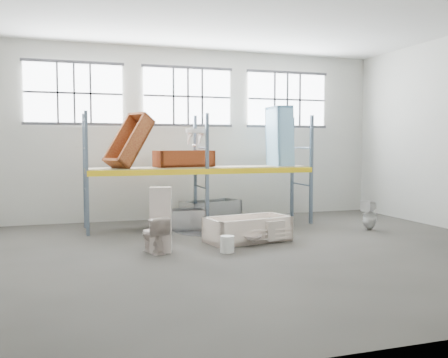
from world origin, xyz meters
name	(u,v)px	position (x,y,z in m)	size (l,w,h in m)	color
floor	(247,254)	(0.00, 0.00, -0.05)	(12.00, 10.00, 0.10)	#46433C
ceiling	(248,0)	(0.00, 0.00, 5.05)	(12.00, 10.00, 0.10)	silver
wall_back	(187,134)	(0.00, 5.05, 2.50)	(12.00, 0.10, 5.00)	#B7B7AB
wall_front	(417,116)	(0.00, -5.05, 2.50)	(12.00, 0.10, 5.00)	#BAB9AC
window_left	(74,93)	(-3.20, 4.94, 3.60)	(2.60, 0.04, 1.60)	white
window_mid	(188,97)	(0.00, 4.94, 3.60)	(2.60, 0.04, 1.60)	white
window_right	(287,100)	(3.20, 4.94, 3.60)	(2.60, 0.04, 1.60)	white
rack_upright_la	(87,174)	(-3.00, 2.90, 1.50)	(0.08, 0.08, 3.00)	slate
rack_upright_lb	(85,171)	(-3.00, 4.10, 1.50)	(0.08, 0.08, 3.00)	slate
rack_upright_ma	(207,172)	(0.00, 2.90, 1.50)	(0.08, 0.08, 3.00)	slate
rack_upright_mb	(195,169)	(0.00, 4.10, 1.50)	(0.08, 0.08, 3.00)	slate
rack_upright_ra	(311,170)	(3.00, 2.90, 1.50)	(0.08, 0.08, 3.00)	slate
rack_upright_rb	(292,168)	(3.00, 4.10, 1.50)	(0.08, 0.08, 3.00)	slate
rack_beam_front	(207,172)	(0.00, 2.90, 1.50)	(6.00, 0.10, 0.14)	yellow
rack_beam_back	(195,169)	(0.00, 4.10, 1.50)	(6.00, 0.10, 0.14)	yellow
shelf_deck	(201,167)	(0.00, 3.50, 1.58)	(5.90, 1.10, 0.03)	gray
wet_patch	(209,230)	(0.00, 2.70, 0.00)	(1.80, 1.80, 0.00)	black
bathtub_beige	(248,229)	(0.43, 1.08, 0.28)	(1.90, 0.89, 0.56)	#F3DDCB
cistern_spare	(274,230)	(0.92, 0.72, 0.28)	(0.46, 0.22, 0.44)	beige
sink_in_tub	(253,239)	(0.34, 0.54, 0.16)	(0.40, 0.40, 0.14)	beige
toilet_beige	(154,234)	(-1.82, 0.55, 0.37)	(0.42, 0.73, 0.75)	beige
cistern_tall	(161,220)	(-1.67, 0.53, 0.67)	(0.43, 0.28, 1.34)	beige
toilet_white	(370,215)	(3.97, 1.53, 0.39)	(0.35, 0.36, 0.78)	silver
steel_tub_left	(177,219)	(-0.74, 3.13, 0.26)	(1.40, 0.66, 0.51)	#A0A2A6
steel_tub_right	(211,211)	(0.42, 3.99, 0.30)	(1.66, 0.77, 0.61)	#B3B7BA
rust_tub_flat	(184,159)	(-0.46, 3.54, 1.82)	(1.53, 0.72, 0.43)	maroon
rust_tub_tilted	(129,141)	(-1.92, 3.42, 2.29)	(1.49, 0.70, 0.42)	brown
sink_on_shelf	(197,148)	(-0.16, 3.27, 2.09)	(0.63, 0.48, 0.56)	silver
blue_tub_upright	(280,137)	(2.32, 3.52, 2.40)	(1.74, 0.82, 0.49)	#82BEE4
bucket	(227,244)	(-0.39, 0.10, 0.17)	(0.29, 0.29, 0.34)	silver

